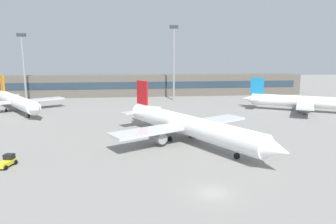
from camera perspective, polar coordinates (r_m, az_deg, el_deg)
The scene contains 9 objects.
ground_plane at distance 76.45m, azimuth 0.47°, elevation -2.20°, with size 400.00×400.00×0.00m, color gray.
terminal_building at distance 134.24m, azimuth -2.83°, elevation 5.09°, with size 130.76×12.13×9.00m.
airplane_near at distance 59.52m, azimuth 3.75°, elevation -2.51°, with size 29.39×40.49×10.99m.
airplane_mid at distance 101.98m, azimuth 24.98°, elevation 1.70°, with size 36.03×26.27×9.97m.
airplane_far at distance 103.80m, azimuth -26.56°, elevation 1.79°, with size 27.19×37.02×10.45m.
baggage_tug_yellow at distance 52.99m, azimuth -27.99°, elevation -8.18°, with size 2.50×3.85×1.75m.
service_van_white at distance 89.70m, azimuth -3.01°, elevation 0.36°, with size 5.57×3.89×2.08m.
floodlight_tower_west at distance 127.89m, azimuth -25.47°, elevation 8.42°, with size 3.20×0.80×25.24m.
floodlight_tower_east at distance 117.63m, azimuth 1.11°, elevation 10.09°, with size 3.20×0.80×28.30m.
Camera 1 is at (-9.73, -34.03, 16.42)m, focal length 32.51 mm.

